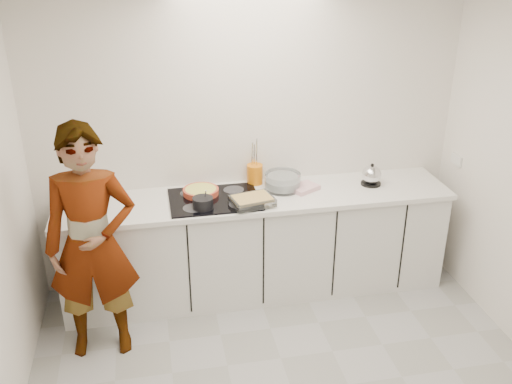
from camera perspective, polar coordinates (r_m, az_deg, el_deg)
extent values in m
cube|color=white|center=(4.81, -0.69, 5.43)|extent=(3.60, 0.00, 2.60)
cube|color=white|center=(5.27, 19.41, 3.05)|extent=(0.02, 0.15, 0.09)
cube|color=silver|center=(4.89, 0.05, -5.42)|extent=(3.20, 0.58, 0.87)
cube|color=white|center=(4.68, 0.05, -0.59)|extent=(3.24, 0.64, 0.04)
cube|color=black|center=(4.60, -4.18, -0.74)|extent=(0.72, 0.54, 0.01)
cylinder|color=#C5462D|center=(4.68, -5.54, 0.06)|extent=(0.32, 0.32, 0.05)
cylinder|color=#DDDA58|center=(4.67, -5.55, 0.26)|extent=(0.28, 0.28, 0.01)
cylinder|color=black|center=(4.43, -5.34, -1.10)|extent=(0.17, 0.17, 0.09)
cylinder|color=silver|center=(4.43, -5.13, -0.50)|extent=(0.03, 0.06, 0.14)
cube|color=silver|center=(4.48, -0.38, -0.89)|extent=(0.36, 0.30, 0.06)
cube|color=#D9B75E|center=(4.47, -0.38, -0.64)|extent=(0.33, 0.26, 0.02)
cylinder|color=silver|center=(4.76, 2.67, 1.06)|extent=(0.38, 0.38, 0.14)
cylinder|color=white|center=(4.77, 2.67, 0.82)|extent=(0.32, 0.32, 0.06)
cube|color=white|center=(4.78, 4.82, 0.41)|extent=(0.28, 0.26, 0.04)
cylinder|color=black|center=(4.97, 11.40, 0.84)|extent=(0.19, 0.19, 0.02)
sphere|color=silver|center=(4.94, 11.47, 1.70)|extent=(0.18, 0.18, 0.16)
sphere|color=black|center=(4.91, 11.56, 2.66)|extent=(0.03, 0.03, 0.03)
cylinder|color=orange|center=(4.87, -0.12, 1.80)|extent=(0.14, 0.14, 0.17)
imported|color=silver|center=(4.17, -16.08, -5.09)|extent=(0.65, 0.43, 1.77)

